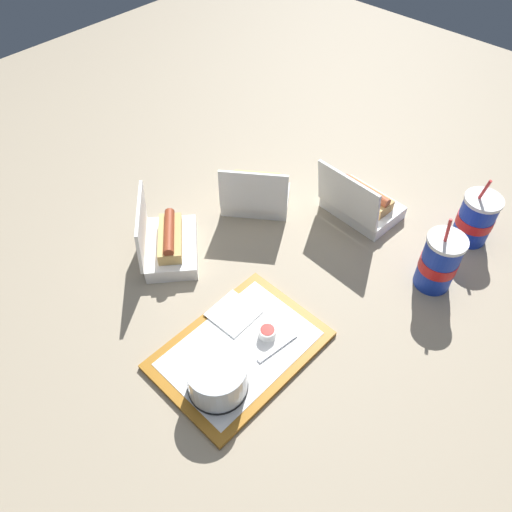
# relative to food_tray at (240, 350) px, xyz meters

# --- Properties ---
(ground_plane) EXTENTS (3.20, 3.20, 0.00)m
(ground_plane) POSITION_rel_food_tray_xyz_m (-0.23, -0.10, -0.01)
(ground_plane) COLOR gray
(food_tray) EXTENTS (0.37, 0.27, 0.01)m
(food_tray) POSITION_rel_food_tray_xyz_m (0.00, 0.00, 0.00)
(food_tray) COLOR #A56619
(food_tray) RESTS_ON ground_plane
(cake_container) EXTENTS (0.13, 0.13, 0.08)m
(cake_container) POSITION_rel_food_tray_xyz_m (0.10, 0.03, 0.05)
(cake_container) COLOR black
(cake_container) RESTS_ON food_tray
(ketchup_cup) EXTENTS (0.04, 0.04, 0.02)m
(ketchup_cup) POSITION_rel_food_tray_xyz_m (-0.07, 0.02, 0.02)
(ketchup_cup) COLOR white
(ketchup_cup) RESTS_ON food_tray
(napkin_stack) EXTENTS (0.10, 0.10, 0.00)m
(napkin_stack) POSITION_rel_food_tray_xyz_m (-0.06, -0.08, 0.01)
(napkin_stack) COLOR white
(napkin_stack) RESTS_ON food_tray
(plastic_fork) EXTENTS (0.11, 0.03, 0.00)m
(plastic_fork) POSITION_rel_food_tray_xyz_m (-0.06, 0.06, 0.01)
(plastic_fork) COLOR white
(plastic_fork) RESTS_ON food_tray
(clamshell_hotdog_center) EXTENTS (0.24, 0.24, 0.17)m
(clamshell_hotdog_center) POSITION_rel_food_tray_xyz_m (-0.09, -0.35, 0.03)
(clamshell_hotdog_center) COLOR white
(clamshell_hotdog_center) RESTS_ON ground_plane
(clamshell_hotdog_right) EXTENTS (0.18, 0.21, 0.18)m
(clamshell_hotdog_right) POSITION_rel_food_tray_xyz_m (-0.56, -0.07, 0.03)
(clamshell_hotdog_right) COLOR white
(clamshell_hotdog_right) RESTS_ON ground_plane
(clamshell_sandwich_back) EXTENTS (0.22, 0.23, 0.16)m
(clamshell_sandwich_back) POSITION_rel_food_tray_xyz_m (-0.38, -0.31, 0.04)
(clamshell_sandwich_back) COLOR white
(clamshell_sandwich_back) RESTS_ON ground_plane
(soda_cup_left) EXTENTS (0.09, 0.09, 0.22)m
(soda_cup_left) POSITION_rel_food_tray_xyz_m (-0.47, 0.21, 0.07)
(soda_cup_left) COLOR #1938B7
(soda_cup_left) RESTS_ON ground_plane
(soda_cup_center) EXTENTS (0.10, 0.10, 0.20)m
(soda_cup_center) POSITION_rel_food_tray_xyz_m (-0.68, 0.21, 0.06)
(soda_cup_center) COLOR #1938B7
(soda_cup_center) RESTS_ON ground_plane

